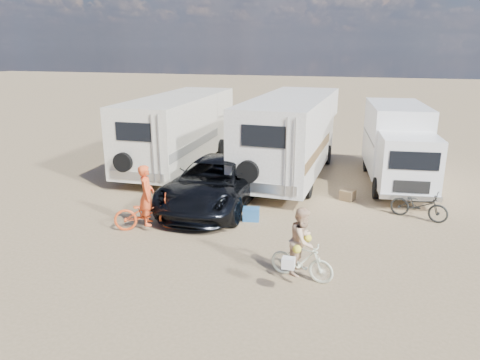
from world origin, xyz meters
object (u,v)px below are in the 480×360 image
(dark_suv, at_px, (215,183))
(bike_woman, at_px, (302,261))
(rv_main, at_px, (290,137))
(rider_man, at_px, (147,201))
(rv_left, at_px, (179,132))
(cooler, at_px, (251,214))
(crate, at_px, (348,195))
(bike_parked, at_px, (419,205))
(box_truck, at_px, (398,147))
(rider_woman, at_px, (302,248))
(bike_man, at_px, (148,213))

(dark_suv, relative_size, bike_woman, 3.72)
(rv_main, bearing_deg, rider_man, -111.94)
(rv_left, distance_m, cooler, 7.51)
(rv_main, distance_m, bike_woman, 8.93)
(bike_woman, bearing_deg, dark_suv, 52.60)
(rv_main, bearing_deg, crate, -41.56)
(bike_woman, bearing_deg, cooler, 44.86)
(cooler, bearing_deg, rv_main, 76.42)
(rider_man, height_order, bike_parked, rider_man)
(rv_main, bearing_deg, dark_suv, -111.20)
(box_truck, bearing_deg, bike_woman, -112.20)
(dark_suv, distance_m, crate, 4.85)
(rv_main, relative_size, rv_left, 1.02)
(rider_woman, relative_size, cooler, 3.15)
(cooler, bearing_deg, rv_left, 120.59)
(rv_main, distance_m, rider_man, 7.63)
(bike_woman, bearing_deg, rv_left, 50.43)
(dark_suv, bearing_deg, rv_main, 67.02)
(bike_man, bearing_deg, bike_parked, -91.80)
(box_truck, relative_size, cooler, 12.20)
(rv_left, xyz_separation_m, bike_woman, (6.84, -8.96, -1.13))
(dark_suv, xyz_separation_m, bike_man, (-1.28, -2.60, -0.29))
(cooler, bearing_deg, rider_woman, -67.95)
(cooler, distance_m, crate, 4.07)
(bike_man, xyz_separation_m, bike_woman, (4.90, -1.80, -0.06))
(box_truck, distance_m, bike_man, 10.15)
(bike_man, bearing_deg, crate, -75.35)
(rv_left, xyz_separation_m, cooler, (4.77, -5.62, -1.40))
(box_truck, bearing_deg, cooler, -137.01)
(rv_main, distance_m, cooler, 5.56)
(box_truck, height_order, crate, box_truck)
(bike_woman, relative_size, rider_woman, 0.97)
(bike_parked, height_order, crate, bike_parked)
(cooler, xyz_separation_m, crate, (2.90, 2.85, -0.02))
(rider_woman, bearing_deg, bike_parked, -19.42)
(bike_woman, bearing_deg, crate, 5.45)
(rv_left, bearing_deg, rv_main, -3.55)
(bike_man, bearing_deg, bike_woman, -132.91)
(rv_main, bearing_deg, bike_parked, -35.45)
(rv_main, relative_size, rider_man, 4.65)
(rider_man, distance_m, crate, 7.26)
(rider_man, distance_m, bike_parked, 8.59)
(rider_man, bearing_deg, rv_main, -47.71)
(bike_parked, xyz_separation_m, crate, (-2.27, 1.32, -0.29))
(bike_parked, bearing_deg, rv_main, 70.30)
(bike_man, height_order, crate, bike_man)
(cooler, bearing_deg, bike_man, -161.26)
(box_truck, relative_size, bike_parked, 3.49)
(rv_left, bearing_deg, crate, -20.34)
(rv_left, height_order, rider_woman, rv_left)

